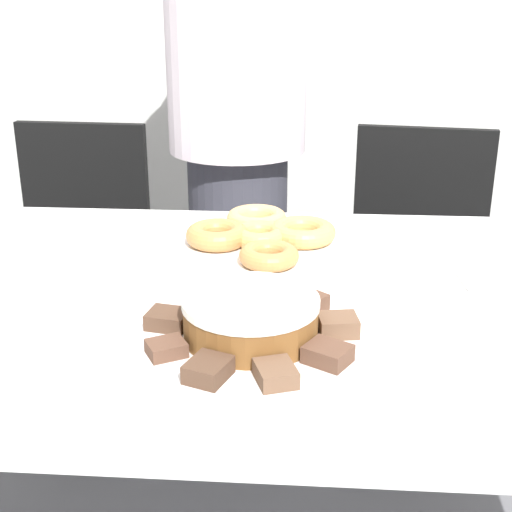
# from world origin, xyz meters

# --- Properties ---
(table) EXTENTS (1.78, 0.91, 0.78)m
(table) POSITION_xyz_m (0.00, 0.00, 0.69)
(table) COLOR white
(table) RESTS_ON ground_plane
(person_standing) EXTENTS (0.36, 0.36, 1.71)m
(person_standing) POSITION_xyz_m (-0.08, 0.77, 0.90)
(person_standing) COLOR #383842
(person_standing) RESTS_ON ground_plane
(office_chair_left) EXTENTS (0.46, 0.46, 0.88)m
(office_chair_left) POSITION_xyz_m (-0.58, 0.82, 0.42)
(office_chair_left) COLOR black
(office_chair_left) RESTS_ON ground_plane
(office_chair_right) EXTENTS (0.50, 0.50, 0.88)m
(office_chair_right) POSITION_xyz_m (0.43, 0.82, 0.42)
(office_chair_right) COLOR black
(office_chair_right) RESTS_ON ground_plane
(plate_cake) EXTENTS (0.34, 0.34, 0.01)m
(plate_cake) POSITION_xyz_m (0.03, -0.18, 0.78)
(plate_cake) COLOR white
(plate_cake) RESTS_ON table
(plate_donuts) EXTENTS (0.40, 0.40, 0.01)m
(plate_donuts) POSITION_xyz_m (0.01, 0.22, 0.78)
(plate_donuts) COLOR white
(plate_donuts) RESTS_ON table
(frosted_cake) EXTENTS (0.20, 0.20, 0.06)m
(frosted_cake) POSITION_xyz_m (0.03, -0.18, 0.82)
(frosted_cake) COLOR brown
(frosted_cake) RESTS_ON plate_cake
(lamington_0) EXTENTS (0.07, 0.06, 0.02)m
(lamington_0) POSITION_xyz_m (-0.10, -0.15, 0.80)
(lamington_0) COLOR #513828
(lamington_0) RESTS_ON plate_cake
(lamington_1) EXTENTS (0.07, 0.06, 0.02)m
(lamington_1) POSITION_xyz_m (-0.09, -0.24, 0.80)
(lamington_1) COLOR brown
(lamington_1) RESTS_ON plate_cake
(lamington_2) EXTENTS (0.07, 0.07, 0.03)m
(lamington_2) POSITION_xyz_m (-0.02, -0.30, 0.80)
(lamington_2) COLOR #513828
(lamington_2) RESTS_ON plate_cake
(lamington_3) EXTENTS (0.06, 0.07, 0.02)m
(lamington_3) POSITION_xyz_m (0.07, -0.30, 0.80)
(lamington_3) COLOR brown
(lamington_3) RESTS_ON plate_cake
(lamington_4) EXTENTS (0.08, 0.07, 0.02)m
(lamington_4) POSITION_xyz_m (0.14, -0.25, 0.80)
(lamington_4) COLOR brown
(lamington_4) RESTS_ON plate_cake
(lamington_5) EXTENTS (0.06, 0.06, 0.03)m
(lamington_5) POSITION_xyz_m (0.15, -0.16, 0.80)
(lamington_5) COLOR brown
(lamington_5) RESTS_ON plate_cake
(lamington_6) EXTENTS (0.07, 0.07, 0.03)m
(lamington_6) POSITION_xyz_m (0.11, -0.08, 0.80)
(lamington_6) COLOR brown
(lamington_6) RESTS_ON plate_cake
(lamington_7) EXTENTS (0.05, 0.06, 0.02)m
(lamington_7) POSITION_xyz_m (0.03, -0.05, 0.80)
(lamington_7) COLOR #513828
(lamington_7) RESTS_ON plate_cake
(lamington_8) EXTENTS (0.07, 0.07, 0.02)m
(lamington_8) POSITION_xyz_m (-0.05, -0.08, 0.80)
(lamington_8) COLOR brown
(lamington_8) RESTS_ON plate_cake
(donut_0) EXTENTS (0.11, 0.11, 0.04)m
(donut_0) POSITION_xyz_m (0.01, 0.22, 0.81)
(donut_0) COLOR tan
(donut_0) RESTS_ON plate_donuts
(donut_1) EXTENTS (0.13, 0.13, 0.03)m
(donut_1) POSITION_xyz_m (0.00, 0.33, 0.81)
(donut_1) COLOR #E5AD66
(donut_1) RESTS_ON plate_donuts
(donut_2) EXTENTS (0.12, 0.12, 0.04)m
(donut_2) POSITION_xyz_m (-0.07, 0.21, 0.81)
(donut_2) COLOR #C68447
(donut_2) RESTS_ON plate_donuts
(donut_3) EXTENTS (0.11, 0.11, 0.03)m
(donut_3) POSITION_xyz_m (0.04, 0.11, 0.81)
(donut_3) COLOR #C68447
(donut_3) RESTS_ON plate_donuts
(donut_4) EXTENTS (0.13, 0.13, 0.04)m
(donut_4) POSITION_xyz_m (0.10, 0.24, 0.81)
(donut_4) COLOR tan
(donut_4) RESTS_ON plate_donuts
(napkin) EXTENTS (0.12, 0.10, 0.01)m
(napkin) POSITION_xyz_m (0.44, 0.08, 0.78)
(napkin) COLOR white
(napkin) RESTS_ON table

